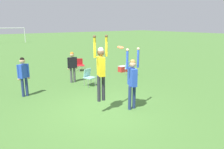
% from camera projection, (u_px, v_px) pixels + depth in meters
% --- Properties ---
extents(ground_plane, '(120.00, 120.00, 0.00)m').
position_uv_depth(ground_plane, '(105.00, 110.00, 8.00)').
color(ground_plane, '#477533').
extents(person_jumping, '(0.57, 0.46, 2.29)m').
position_uv_depth(person_jumping, '(101.00, 66.00, 7.42)').
color(person_jumping, '#2D2D38').
rests_on(person_jumping, ground_plane).
extents(person_defending, '(0.62, 0.50, 2.27)m').
position_uv_depth(person_defending, '(132.00, 77.00, 7.87)').
color(person_defending, navy).
rests_on(person_defending, ground_plane).
extents(frisbee, '(0.23, 0.22, 0.07)m').
position_uv_depth(frisbee, '(121.00, 47.00, 7.45)').
color(frisbee, '#E04C23').
extents(camping_chair_0, '(0.65, 0.71, 0.82)m').
position_uv_depth(camping_chair_0, '(80.00, 64.00, 14.45)').
color(camping_chair_0, gray).
rests_on(camping_chair_0, ground_plane).
extents(camping_chair_1, '(0.60, 0.65, 0.85)m').
position_uv_depth(camping_chair_1, '(89.00, 76.00, 11.02)').
color(camping_chair_1, gray).
rests_on(camping_chair_1, ground_plane).
extents(camping_chair_2, '(0.65, 0.69, 0.81)m').
position_uv_depth(camping_chair_2, '(130.00, 67.00, 13.21)').
color(camping_chair_2, gray).
rests_on(camping_chair_2, ground_plane).
extents(person_spectator_near, '(0.57, 0.24, 1.64)m').
position_uv_depth(person_spectator_near, '(72.00, 64.00, 11.52)').
color(person_spectator_near, '#4C4C51').
rests_on(person_spectator_near, ground_plane).
extents(person_spectator_far, '(0.52, 0.36, 1.71)m').
position_uv_depth(person_spectator_far, '(23.00, 73.00, 9.30)').
color(person_spectator_far, navy).
rests_on(person_spectator_far, ground_plane).
extents(cooler_box, '(0.49, 0.39, 0.38)m').
position_uv_depth(cooler_box, '(122.00, 69.00, 14.23)').
color(cooler_box, red).
rests_on(cooler_box, ground_plane).
extents(soccer_goal, '(7.10, 0.10, 2.35)m').
position_uv_depth(soccer_goal, '(0.00, 31.00, 32.65)').
color(soccer_goal, white).
rests_on(soccer_goal, ground_plane).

